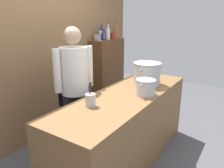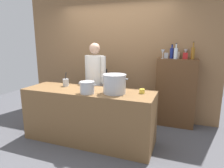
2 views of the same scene
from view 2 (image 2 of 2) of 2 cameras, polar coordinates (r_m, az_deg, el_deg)
ground_plane at (r=3.60m, az=-6.59°, el=-15.77°), size 8.00×8.00×0.00m
brick_back_panel at (r=4.47m, az=1.21°, el=9.88°), size 4.40×0.10×3.00m
prep_counter at (r=3.41m, az=-6.78°, el=-9.09°), size 2.21×0.70×0.90m
bar_cabinet at (r=4.13m, az=17.95°, el=-2.45°), size 0.76×0.32×1.36m
chef at (r=3.90m, az=-4.82°, el=1.56°), size 0.51×0.40×1.66m
stockpot_large at (r=3.02m, az=0.73°, el=0.05°), size 0.42×0.36×0.30m
stockpot_small at (r=3.04m, az=-7.24°, el=-1.01°), size 0.29×0.23×0.19m
utensil_crock at (r=3.62m, az=-13.30°, el=0.47°), size 0.10×0.10×0.25m
butter_jar at (r=3.07m, az=8.72°, el=-2.07°), size 0.08×0.08×0.07m
wine_bottle_clear at (r=3.95m, az=18.05°, el=8.54°), size 0.07×0.07×0.29m
wine_bottle_cobalt at (r=4.05m, az=16.96°, el=8.63°), size 0.07×0.07×0.27m
wine_bottle_amber at (r=4.00m, az=22.44°, el=8.37°), size 0.07×0.07×0.32m
wine_glass_tall at (r=4.11m, az=20.62°, el=8.77°), size 0.08×0.08×0.18m
wine_glass_short at (r=3.97m, az=14.54°, el=9.01°), size 0.08×0.08×0.18m
spice_tin_silver at (r=4.08m, az=15.51°, el=7.99°), size 0.08×0.08×0.11m
spice_tin_cream at (r=4.11m, az=18.54°, el=7.97°), size 0.07×0.07×0.13m
spice_tin_red at (r=4.00m, az=20.52°, el=7.66°), size 0.09×0.09×0.12m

